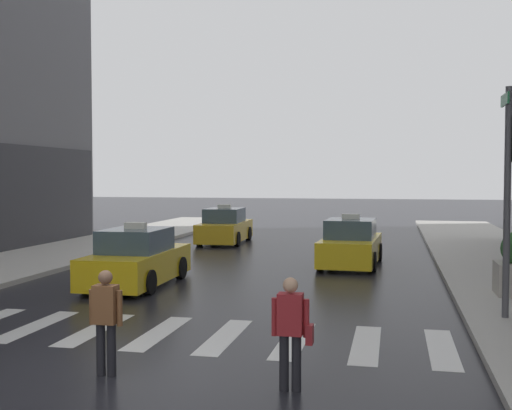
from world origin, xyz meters
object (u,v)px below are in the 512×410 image
object	(u,v)px
pedestrian_with_handbag	(291,327)
pedestrian_plain_coat	(106,316)
taxi_lead	(137,260)
taxi_second	(351,245)
taxi_third	(225,227)

from	to	relation	value
pedestrian_with_handbag	pedestrian_plain_coat	size ratio (longest dim) A/B	1.00
taxi_lead	pedestrian_plain_coat	distance (m)	8.27
taxi_second	pedestrian_with_handbag	distance (m)	13.21
taxi_third	pedestrian_with_handbag	world-z (taller)	taxi_third
taxi_lead	taxi_third	bearing A→B (deg)	92.67
pedestrian_with_handbag	pedestrian_plain_coat	distance (m)	2.92
taxi_lead	taxi_third	size ratio (longest dim) A/B	1.00
pedestrian_with_handbag	taxi_third	bearing A→B (deg)	107.72
taxi_lead	taxi_third	distance (m)	11.66
pedestrian_plain_coat	taxi_third	bearing A→B (deg)	99.69
pedestrian_with_handbag	taxi_second	bearing A→B (deg)	90.04
taxi_third	pedestrian_plain_coat	xyz separation A→B (m)	(3.32, -19.43, 0.21)
pedestrian_with_handbag	pedestrian_plain_coat	bearing A→B (deg)	178.39
taxi_lead	pedestrian_with_handbag	bearing A→B (deg)	-54.12
taxi_lead	pedestrian_plain_coat	world-z (taller)	taxi_lead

